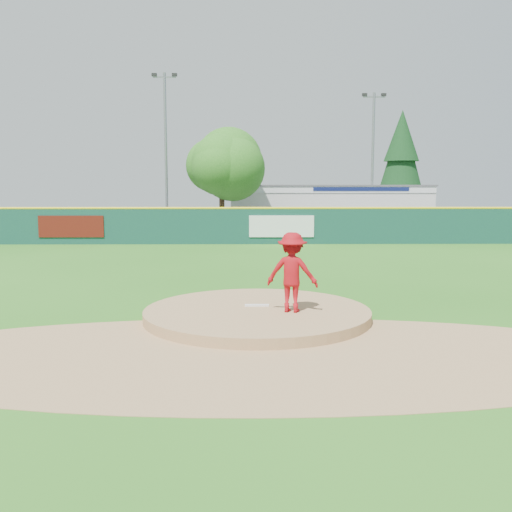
{
  "coord_description": "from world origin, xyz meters",
  "views": [
    {
      "loc": [
        -0.21,
        -13.62,
        3.22
      ],
      "look_at": [
        0.0,
        2.0,
        1.3
      ],
      "focal_mm": 40.0,
      "sensor_mm": 36.0,
      "label": 1
    }
  ],
  "objects_px": {
    "conifer_tree": "(401,159)",
    "pool_building_grp": "(326,206)",
    "playground_slide": "(76,224)",
    "deciduous_tree": "(222,166)",
    "pitcher": "(292,272)",
    "light_pole_right": "(373,154)",
    "van": "(217,226)",
    "light_pole_left": "(166,145)"
  },
  "relations": [
    {
      "from": "pool_building_grp",
      "to": "conifer_tree",
      "type": "height_order",
      "value": "conifer_tree"
    },
    {
      "from": "van",
      "to": "playground_slide",
      "type": "relative_size",
      "value": 1.71
    },
    {
      "from": "deciduous_tree",
      "to": "conifer_tree",
      "type": "bearing_deg",
      "value": 36.25
    },
    {
      "from": "playground_slide",
      "to": "light_pole_right",
      "type": "xyz_separation_m",
      "value": [
        20.4,
        5.61,
        4.78
      ]
    },
    {
      "from": "deciduous_tree",
      "to": "conifer_tree",
      "type": "height_order",
      "value": "conifer_tree"
    },
    {
      "from": "van",
      "to": "pitcher",
      "type": "bearing_deg",
      "value": -178.95
    },
    {
      "from": "pool_building_grp",
      "to": "pitcher",
      "type": "bearing_deg",
      "value": -99.1
    },
    {
      "from": "conifer_tree",
      "to": "light_pole_right",
      "type": "height_order",
      "value": "light_pole_right"
    },
    {
      "from": "pool_building_grp",
      "to": "light_pole_left",
      "type": "bearing_deg",
      "value": -157.4
    },
    {
      "from": "pitcher",
      "to": "pool_building_grp",
      "type": "height_order",
      "value": "pool_building_grp"
    },
    {
      "from": "deciduous_tree",
      "to": "playground_slide",
      "type": "bearing_deg",
      "value": -170.29
    },
    {
      "from": "conifer_tree",
      "to": "light_pole_right",
      "type": "distance_m",
      "value": 8.06
    },
    {
      "from": "van",
      "to": "conifer_tree",
      "type": "bearing_deg",
      "value": -55.07
    },
    {
      "from": "conifer_tree",
      "to": "pool_building_grp",
      "type": "bearing_deg",
      "value": -150.22
    },
    {
      "from": "pool_building_grp",
      "to": "conifer_tree",
      "type": "xyz_separation_m",
      "value": [
        7.0,
        4.01,
        3.88
      ]
    },
    {
      "from": "light_pole_right",
      "to": "pitcher",
      "type": "bearing_deg",
      "value": -105.58
    },
    {
      "from": "playground_slide",
      "to": "deciduous_tree",
      "type": "relative_size",
      "value": 0.37
    },
    {
      "from": "pool_building_grp",
      "to": "playground_slide",
      "type": "distance_m",
      "value": 19.43
    },
    {
      "from": "pitcher",
      "to": "conifer_tree",
      "type": "height_order",
      "value": "conifer_tree"
    },
    {
      "from": "pool_building_grp",
      "to": "deciduous_tree",
      "type": "xyz_separation_m",
      "value": [
        -8.0,
        -6.99,
        2.89
      ]
    },
    {
      "from": "pool_building_grp",
      "to": "light_pole_right",
      "type": "height_order",
      "value": "light_pole_right"
    },
    {
      "from": "conifer_tree",
      "to": "van",
      "type": "bearing_deg",
      "value": -138.61
    },
    {
      "from": "pitcher",
      "to": "playground_slide",
      "type": "bearing_deg",
      "value": -46.95
    },
    {
      "from": "van",
      "to": "pool_building_grp",
      "type": "bearing_deg",
      "value": -47.59
    },
    {
      "from": "pool_building_grp",
      "to": "playground_slide",
      "type": "height_order",
      "value": "pool_building_grp"
    },
    {
      "from": "playground_slide",
      "to": "van",
      "type": "bearing_deg",
      "value": -4.87
    },
    {
      "from": "pitcher",
      "to": "light_pole_left",
      "type": "bearing_deg",
      "value": -60.19
    },
    {
      "from": "playground_slide",
      "to": "deciduous_tree",
      "type": "height_order",
      "value": "deciduous_tree"
    },
    {
      "from": "playground_slide",
      "to": "deciduous_tree",
      "type": "xyz_separation_m",
      "value": [
        9.4,
        1.61,
        3.79
      ]
    },
    {
      "from": "deciduous_tree",
      "to": "light_pole_right",
      "type": "xyz_separation_m",
      "value": [
        11.0,
        4.0,
        0.99
      ]
    },
    {
      "from": "pitcher",
      "to": "van",
      "type": "relative_size",
      "value": 0.41
    },
    {
      "from": "van",
      "to": "pool_building_grp",
      "type": "xyz_separation_m",
      "value": [
        8.2,
        9.39,
        1.0
      ]
    },
    {
      "from": "pool_building_grp",
      "to": "light_pole_left",
      "type": "relative_size",
      "value": 1.38
    },
    {
      "from": "deciduous_tree",
      "to": "pool_building_grp",
      "type": "bearing_deg",
      "value": 41.16
    },
    {
      "from": "deciduous_tree",
      "to": "pitcher",
      "type": "bearing_deg",
      "value": -83.63
    },
    {
      "from": "pitcher",
      "to": "light_pole_left",
      "type": "relative_size",
      "value": 0.17
    },
    {
      "from": "playground_slide",
      "to": "light_pole_right",
      "type": "distance_m",
      "value": 21.69
    },
    {
      "from": "van",
      "to": "playground_slide",
      "type": "distance_m",
      "value": 9.23
    },
    {
      "from": "playground_slide",
      "to": "conifer_tree",
      "type": "height_order",
      "value": "conifer_tree"
    },
    {
      "from": "conifer_tree",
      "to": "light_pole_left",
      "type": "xyz_separation_m",
      "value": [
        -19.0,
        -9.0,
        0.51
      ]
    },
    {
      "from": "pitcher",
      "to": "conifer_tree",
      "type": "distance_m",
      "value": 38.54
    },
    {
      "from": "playground_slide",
      "to": "conifer_tree",
      "type": "bearing_deg",
      "value": 27.33
    }
  ]
}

